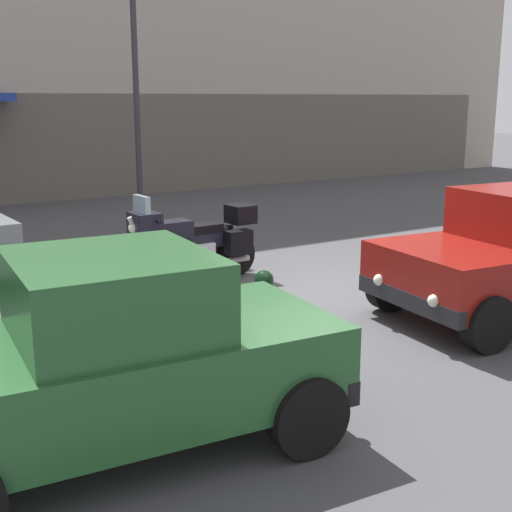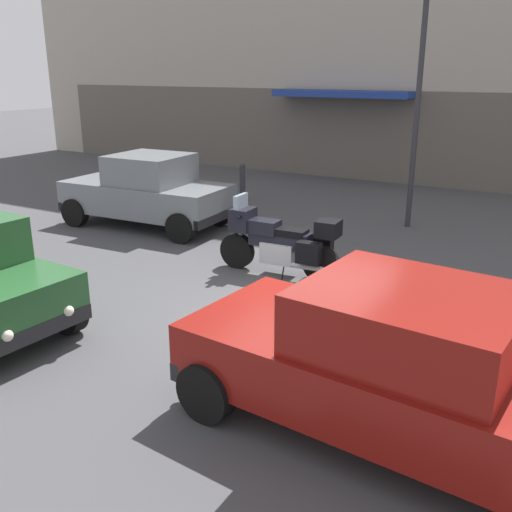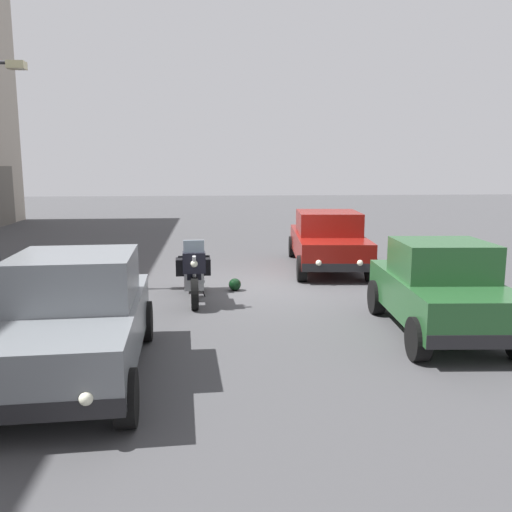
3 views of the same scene
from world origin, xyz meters
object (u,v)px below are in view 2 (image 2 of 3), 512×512
Objects in this scene: motorcycle at (280,241)px; car_sedan_far at (409,368)px; car_hatchback_near at (147,191)px; streetlamp_curbside at (417,89)px; bollard_curbside at (242,180)px; helmet at (292,291)px.

motorcycle is 0.48× the size of car_sedan_far.
streetlamp_curbside is (5.16, 2.78, 2.22)m from car_hatchback_near.
streetlamp_curbside is at bearing -68.75° from car_sedan_far.
motorcycle is 6.12m from bollard_curbside.
motorcycle is at bearing -103.75° from streetlamp_curbside.
helmet is 3.75m from car_sedan_far.
motorcycle reaches higher than helmet.
helmet is (0.69, -0.89, -0.48)m from motorcycle.
helmet is 7.26m from bollard_curbside.
bollard_curbside is (-4.74, 0.66, -2.49)m from streetlamp_curbside.
streetlamp_curbside reaches higher than bollard_curbside.
car_hatchback_near is (-4.83, 2.32, 0.67)m from helmet.
streetlamp_curbside is at bearing 86.21° from helmet.
car_hatchback_near reaches higher than car_sedan_far.
streetlamp_curbside is (1.03, 4.20, 2.41)m from motorcycle.
car_hatchback_near reaches higher than helmet.
helmet is 0.07× the size of car_hatchback_near.
motorcycle is 4.82m from car_sedan_far.
car_hatchback_near reaches higher than bollard_curbside.
motorcycle is at bearing 127.62° from helmet.
car_sedan_far is 0.94× the size of streetlamp_curbside.
car_sedan_far reaches higher than bollard_curbside.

